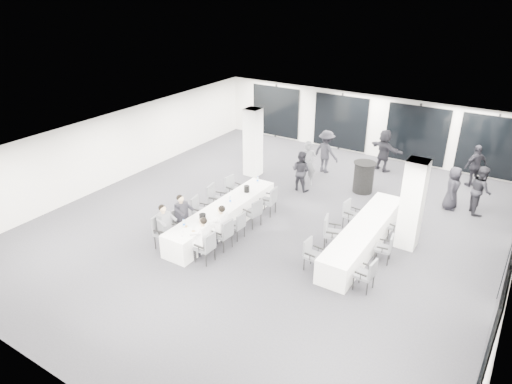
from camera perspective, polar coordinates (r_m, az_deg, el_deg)
room at (r=15.25m, az=7.03°, el=1.56°), size 14.04×16.04×2.84m
column_left at (r=18.62m, az=-0.38°, el=6.23°), size 0.60×0.60×2.80m
column_right at (r=14.20m, az=18.91°, el=-1.50°), size 0.60×0.60×2.80m
banquet_table_main at (r=14.98m, az=-4.12°, el=-3.08°), size 0.90×5.00×0.75m
banquet_table_side at (r=14.23m, az=13.29°, el=-5.39°), size 0.90×5.00×0.75m
cocktail_table at (r=17.78m, az=13.31°, el=1.83°), size 0.86×0.86×1.19m
chair_main_left_near at (r=14.06m, az=-11.70°, el=-4.59°), size 0.60×0.64×1.04m
chair_main_left_second at (r=14.60m, az=-9.45°, el=-3.58°), size 0.51×0.55×0.89m
chair_main_left_mid at (r=15.21m, az=-7.17°, el=-2.07°), size 0.56×0.59×0.94m
chair_main_left_fourth at (r=15.81m, az=-5.16°, el=-0.65°), size 0.60×0.64×1.03m
chair_main_left_far at (r=16.59m, az=-2.94°, el=0.58°), size 0.54×0.59×0.97m
chair_main_right_near at (r=13.13m, az=-6.18°, el=-6.71°), size 0.49×0.55×0.96m
chair_main_right_second at (r=13.70m, az=-3.97°, el=-5.09°), size 0.52×0.58×0.98m
chair_main_right_mid at (r=14.23m, az=-2.27°, el=-4.02°), size 0.47×0.52×0.89m
chair_main_right_fourth at (r=14.89m, az=-0.24°, el=-2.43°), size 0.57×0.60×0.96m
chair_main_right_far at (r=15.63m, az=1.73°, el=-0.94°), size 0.55×0.60×1.00m
chair_side_left_near at (r=12.90m, az=6.96°, el=-7.52°), size 0.49×0.54×0.91m
chair_side_left_mid at (r=13.89m, az=9.30°, el=-4.77°), size 0.64×0.67×1.04m
chair_side_left_far at (r=15.18m, az=11.66°, el=-2.51°), size 0.52×0.57×0.93m
chair_side_right_near at (r=12.33m, az=13.76°, el=-9.82°), size 0.50×0.55×0.93m
chair_side_right_mid at (r=13.62m, az=15.97°, el=-6.60°), size 0.50×0.54×0.88m
chair_side_right_far at (r=14.78m, az=17.62°, el=-4.10°), size 0.55×0.58×0.91m
seated_guest_a at (r=13.85m, az=-11.22°, el=-3.98°), size 0.50×0.38×1.44m
seated_guest_b at (r=14.36m, az=-9.09°, el=-2.70°), size 0.50×0.38×1.44m
seated_guest_c at (r=13.09m, az=-6.80°, el=-5.50°), size 0.50×0.38×1.44m
seated_guest_d at (r=13.66m, az=-4.56°, el=-3.97°), size 0.50×0.38×1.44m
standing_guest_a at (r=17.90m, az=6.54°, el=3.93°), size 0.91×0.83×2.01m
standing_guest_b at (r=17.44m, az=5.63°, el=2.97°), size 0.89×0.58×1.78m
standing_guest_c at (r=19.21m, az=8.78°, el=5.35°), size 1.46×1.00×2.05m
standing_guest_d at (r=19.59m, az=25.80°, el=3.26°), size 1.20×1.28×1.93m
standing_guest_e at (r=17.33m, az=23.43°, el=0.76°), size 0.56×0.88×1.78m
standing_guest_f at (r=19.90m, az=15.76°, el=5.37°), size 2.00×1.43×2.03m
standing_guest_g at (r=21.14m, az=-1.05°, el=7.46°), size 0.93×0.87×2.02m
standing_guest_h at (r=17.39m, az=26.31°, el=0.58°), size 0.91×1.09×1.95m
ice_bucket_near at (r=13.93m, az=-6.69°, el=-3.20°), size 0.21×0.21×0.24m
ice_bucket_far at (r=15.71m, az=-1.17°, el=0.38°), size 0.20×0.20×0.23m
water_bottle_a at (r=13.69m, az=-9.00°, el=-3.90°), size 0.08×0.08×0.24m
water_bottle_b at (r=14.96m, az=-3.24°, el=-1.00°), size 0.07×0.07×0.22m
water_bottle_c at (r=16.44m, az=0.20°, el=1.56°), size 0.07×0.07×0.22m
plate_a at (r=13.74m, az=-8.81°, el=-4.29°), size 0.22×0.22×0.03m
plate_b at (r=13.46m, az=-7.83°, el=-4.88°), size 0.18×0.18×0.03m
plate_c at (r=14.54m, az=-4.52°, el=-2.30°), size 0.20×0.20×0.03m
wine_glass at (r=13.21m, az=-9.24°, el=-4.96°), size 0.07×0.07×0.19m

